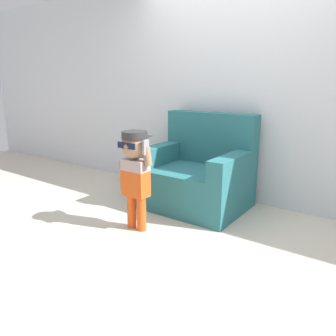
% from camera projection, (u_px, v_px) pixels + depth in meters
% --- Properties ---
extents(ground_plane, '(10.00, 10.00, 0.00)m').
position_uv_depth(ground_plane, '(204.00, 215.00, 3.44)').
color(ground_plane, beige).
extents(wall_back, '(10.00, 0.05, 2.60)m').
position_uv_depth(wall_back, '(237.00, 87.00, 3.65)').
color(wall_back, silver).
rests_on(wall_back, ground_plane).
extents(armchair, '(1.08, 0.87, 1.02)m').
position_uv_depth(armchair, '(198.00, 175.00, 3.65)').
color(armchair, '#286B70').
rests_on(armchair, ground_plane).
extents(person_child, '(0.38, 0.29, 0.93)m').
position_uv_depth(person_child, '(135.00, 165.00, 2.97)').
color(person_child, '#E05119').
rests_on(person_child, ground_plane).
extents(side_table, '(0.32, 0.32, 0.49)m').
position_uv_depth(side_table, '(140.00, 168.00, 4.15)').
color(side_table, '#333333').
rests_on(side_table, ground_plane).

